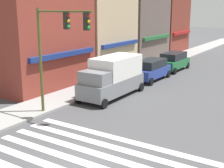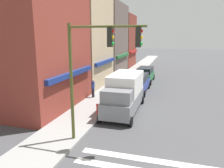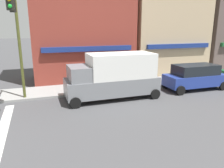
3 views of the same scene
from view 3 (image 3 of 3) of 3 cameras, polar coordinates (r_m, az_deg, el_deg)
The scene contains 6 objects.
storefront_row at distance 25.79m, azimuth 19.92°, elevation 16.15°, with size 34.43×5.30×12.70m.
traffic_signal at distance 13.68m, azimuth -23.83°, elevation 13.67°, with size 0.32×4.16×6.64m.
box_truck_grey at distance 14.55m, azimuth 0.33°, elevation 2.27°, with size 6.20×2.42×3.04m.
suv_blue at distance 18.00m, azimuth 20.84°, elevation 1.88°, with size 4.74×2.12×1.94m.
pedestrian_blue_shirt at distance 19.09m, azimuth 4.51°, elevation 3.59°, with size 0.32×0.32×1.77m.
fire_hydrant at distance 15.96m, azimuth -7.03°, elevation -0.34°, with size 0.24×0.24×0.84m.
Camera 3 is at (4.80, -8.70, 4.67)m, focal length 35.00 mm.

